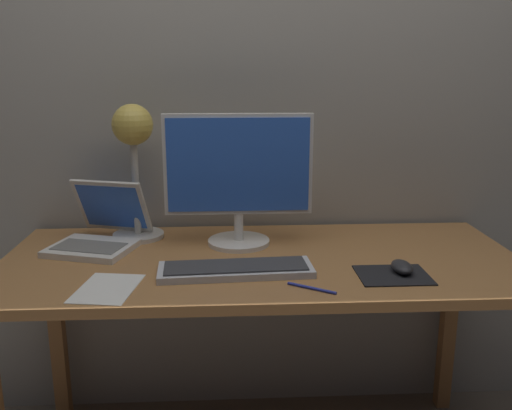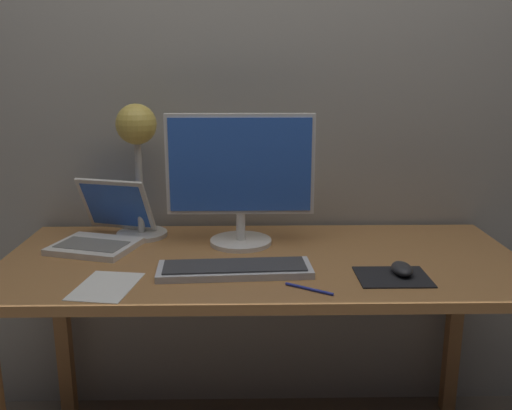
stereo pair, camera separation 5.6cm
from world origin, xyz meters
TOP-DOWN VIEW (x-y plane):
  - back_wall at (0.00, 0.40)m, footprint 4.80×0.06m
  - desk at (0.00, 0.00)m, footprint 1.60×0.70m
  - monitor at (-0.07, 0.14)m, footprint 0.48×0.20m
  - keyboard_main at (-0.08, -0.13)m, footprint 0.45×0.17m
  - laptop at (-0.52, 0.15)m, footprint 0.33×0.36m
  - desk_lamp at (-0.41, 0.23)m, footprint 0.17×0.17m
  - mousepad at (0.36, -0.18)m, footprint 0.20×0.16m
  - mouse at (0.39, -0.16)m, footprint 0.06×0.10m
  - paper_sheet_near_mouse at (-0.43, -0.23)m, footprint 0.18×0.23m
  - pen at (0.12, -0.26)m, footprint 0.12×0.08m

SIDE VIEW (x-z plane):
  - desk at x=0.00m, z-range 0.29..1.03m
  - paper_sheet_near_mouse at x=-0.43m, z-range 0.74..0.74m
  - mousepad at x=0.36m, z-range 0.74..0.74m
  - pen at x=0.12m, z-range 0.74..0.75m
  - keyboard_main at x=-0.08m, z-range 0.74..0.76m
  - mouse at x=0.39m, z-range 0.74..0.78m
  - laptop at x=-0.52m, z-range 0.69..0.90m
  - monitor at x=-0.07m, z-range 0.76..1.19m
  - desk_lamp at x=-0.41m, z-range 0.83..1.29m
  - back_wall at x=0.00m, z-range 0.00..2.60m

